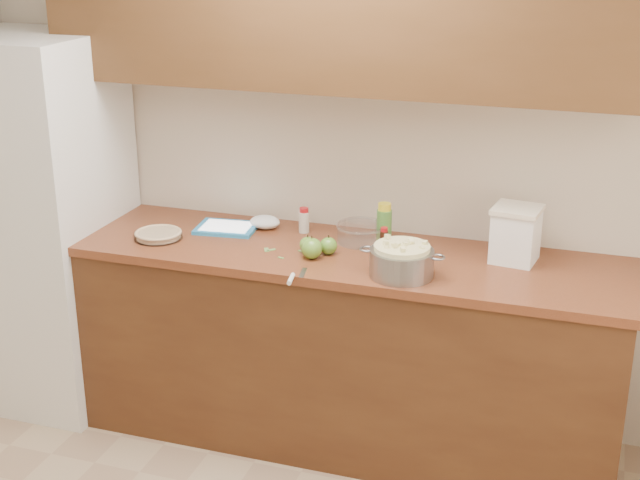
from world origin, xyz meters
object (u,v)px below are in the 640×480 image
(flour_canister, at_px, (516,234))
(tablet, at_px, (227,228))
(colander, at_px, (402,261))
(pie, at_px, (158,235))

(flour_canister, height_order, tablet, flour_canister)
(colander, xyz_separation_m, flour_canister, (0.42, 0.31, 0.06))
(pie, xyz_separation_m, colander, (1.15, -0.09, 0.04))
(pie, xyz_separation_m, flour_canister, (1.56, 0.23, 0.10))
(colander, xyz_separation_m, tablet, (-0.90, 0.29, -0.05))
(colander, bearing_deg, flour_canister, 37.01)
(pie, bearing_deg, flour_canister, 8.26)
(flour_canister, distance_m, tablet, 1.32)
(pie, distance_m, tablet, 0.32)
(colander, bearing_deg, pie, 175.71)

